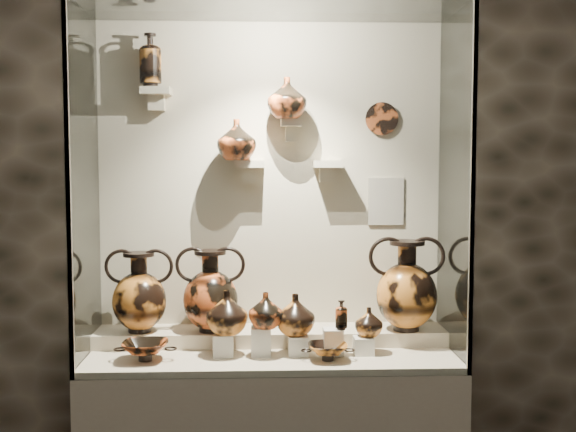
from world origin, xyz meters
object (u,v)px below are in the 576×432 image
(amphora_mid, at_px, (210,291))
(jug_b, at_px, (266,310))
(kylix_left, at_px, (145,349))
(kylix_right, at_px, (328,350))
(jug_c, at_px, (295,314))
(jug_e, at_px, (369,322))
(ovoid_vase_b, at_px, (287,98))
(amphora_left, at_px, (139,292))
(amphora_right, at_px, (407,285))
(lekythos_small, at_px, (341,313))
(ovoid_vase_a, at_px, (237,140))
(lekythos_tall, at_px, (150,57))
(jug_a, at_px, (227,312))

(amphora_mid, relative_size, jug_b, 2.42)
(kylix_left, xyz_separation_m, kylix_right, (0.81, -0.03, -0.01))
(jug_c, xyz_separation_m, jug_e, (0.34, 0.00, -0.04))
(jug_e, xyz_separation_m, ovoid_vase_b, (-0.37, 0.23, 1.04))
(amphora_left, xyz_separation_m, jug_b, (0.60, -0.20, -0.05))
(jug_b, bearing_deg, amphora_right, 29.82)
(amphora_mid, xyz_separation_m, jug_c, (0.40, -0.17, -0.08))
(jug_e, distance_m, lekythos_small, 0.14)
(amphora_right, bearing_deg, kylix_right, -163.36)
(ovoid_vase_a, bearing_deg, kylix_left, -152.44)
(lekythos_tall, relative_size, ovoid_vase_b, 1.45)
(jug_c, bearing_deg, jug_b, -173.85)
(kylix_right, height_order, ovoid_vase_b, ovoid_vase_b)
(amphora_right, relative_size, kylix_left, 1.66)
(jug_b, bearing_deg, jug_c, 27.50)
(kylix_left, bearing_deg, lekythos_tall, 89.58)
(lekythos_small, bearing_deg, jug_a, -161.30)
(jug_a, height_order, jug_b, jug_a)
(jug_a, bearing_deg, kylix_left, -156.49)
(kylix_left, relative_size, kylix_right, 1.16)
(jug_a, bearing_deg, ovoid_vase_a, 92.71)
(amphora_right, xyz_separation_m, kylix_right, (-0.40, -0.26, -0.24))
(jug_e, bearing_deg, amphora_left, 176.19)
(jug_b, bearing_deg, jug_e, 18.64)
(jug_c, distance_m, jug_e, 0.34)
(lekythos_small, height_order, lekythos_tall, lekythos_tall)
(jug_c, bearing_deg, lekythos_tall, 153.20)
(amphora_left, distance_m, lekythos_tall, 1.12)
(jug_a, distance_m, kylix_right, 0.49)
(kylix_right, bearing_deg, ovoid_vase_a, 148.99)
(lekythos_small, distance_m, ovoid_vase_a, 0.96)
(amphora_left, distance_m, jug_a, 0.47)
(jug_e, relative_size, kylix_left, 0.51)
(jug_c, height_order, kylix_right, jug_c)
(amphora_left, distance_m, jug_c, 0.76)
(lekythos_small, bearing_deg, amphora_left, -171.01)
(amphora_right, distance_m, kylix_left, 1.26)
(amphora_left, height_order, jug_a, amphora_left)
(jug_a, distance_m, jug_b, 0.18)
(jug_b, height_order, ovoid_vase_b, ovoid_vase_b)
(jug_b, distance_m, lekythos_small, 0.34)
(amphora_left, relative_size, jug_e, 2.88)
(jug_b, distance_m, ovoid_vase_b, 1.01)
(jug_b, height_order, jug_c, jug_b)
(lekythos_tall, bearing_deg, kylix_right, 0.83)
(ovoid_vase_a, bearing_deg, jug_c, -50.84)
(jug_c, height_order, jug_e, jug_c)
(amphora_mid, height_order, jug_a, amphora_mid)
(jug_e, bearing_deg, amphora_right, 41.38)
(amphora_mid, distance_m, kylix_right, 0.64)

